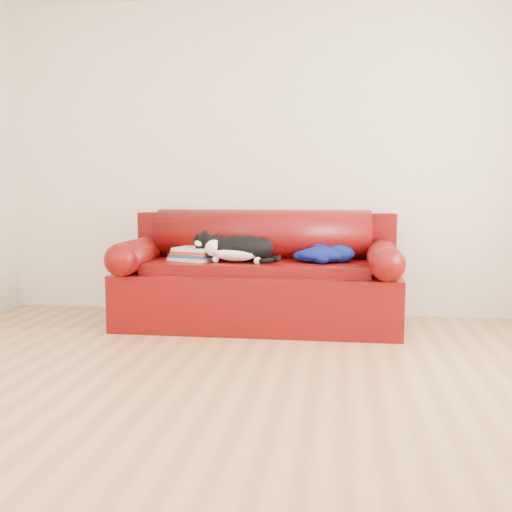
{
  "coord_description": "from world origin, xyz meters",
  "views": [
    {
      "loc": [
        0.6,
        -2.99,
        1.03
      ],
      "look_at": [
        -0.01,
        1.35,
        0.55
      ],
      "focal_mm": 42.0,
      "sensor_mm": 36.0,
      "label": 1
    }
  ],
  "objects_px": {
    "blanket": "(323,254)",
    "cat": "(239,249)",
    "book_stack": "(193,254)",
    "sofa_base": "(259,295)"
  },
  "relations": [
    {
      "from": "sofa_base",
      "to": "cat",
      "type": "height_order",
      "value": "cat"
    },
    {
      "from": "cat",
      "to": "book_stack",
      "type": "bearing_deg",
      "value": 166.37
    },
    {
      "from": "blanket",
      "to": "book_stack",
      "type": "bearing_deg",
      "value": -177.57
    },
    {
      "from": "sofa_base",
      "to": "book_stack",
      "type": "distance_m",
      "value": 0.59
    },
    {
      "from": "book_stack",
      "to": "blanket",
      "type": "height_order",
      "value": "blanket"
    },
    {
      "from": "book_stack",
      "to": "cat",
      "type": "relative_size",
      "value": 0.53
    },
    {
      "from": "blanket",
      "to": "cat",
      "type": "bearing_deg",
      "value": -170.61
    },
    {
      "from": "sofa_base",
      "to": "blanket",
      "type": "distance_m",
      "value": 0.58
    },
    {
      "from": "book_stack",
      "to": "cat",
      "type": "bearing_deg",
      "value": -9.45
    },
    {
      "from": "book_stack",
      "to": "cat",
      "type": "height_order",
      "value": "cat"
    }
  ]
}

